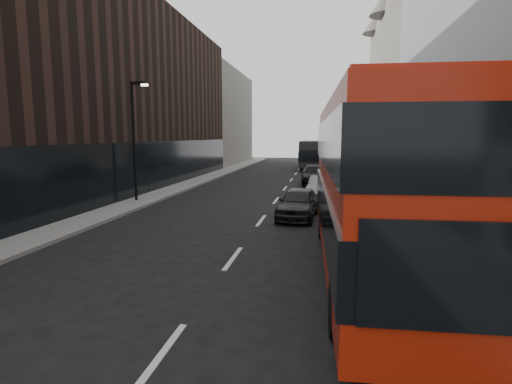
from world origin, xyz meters
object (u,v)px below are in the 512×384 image
at_px(grey_bus, 311,154).
at_px(car_c, 315,175).
at_px(red_bus, 374,180).
at_px(car_b, 323,189).
at_px(street_lamp, 135,133).
at_px(car_a, 298,203).

relative_size(grey_bus, car_c, 1.96).
xyz_separation_m(red_bus, car_b, (-1.43, 13.29, -2.00)).
bearing_deg(street_lamp, grey_bus, 71.10).
bearing_deg(car_b, street_lamp, -159.42).
height_order(red_bus, car_a, red_bus).
bearing_deg(red_bus, car_b, 93.95).
height_order(street_lamp, car_a, street_lamp).
bearing_deg(car_a, car_b, 82.98).
distance_m(street_lamp, car_c, 15.52).
bearing_deg(car_a, car_c, 92.95).
bearing_deg(red_bus, street_lamp, 137.18).
distance_m(street_lamp, car_a, 10.91).
xyz_separation_m(car_a, car_c, (0.48, 14.05, 0.04)).
relative_size(street_lamp, car_a, 1.60).
relative_size(street_lamp, grey_bus, 0.66).
height_order(street_lamp, car_b, street_lamp).
xyz_separation_m(red_bus, car_c, (-2.13, 21.77, -1.97)).
height_order(red_bus, car_c, red_bus).
bearing_deg(car_a, street_lamp, 167.92).
height_order(red_bus, grey_bus, red_bus).
bearing_deg(grey_bus, red_bus, -85.11).
bearing_deg(street_lamp, car_a, -16.97).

